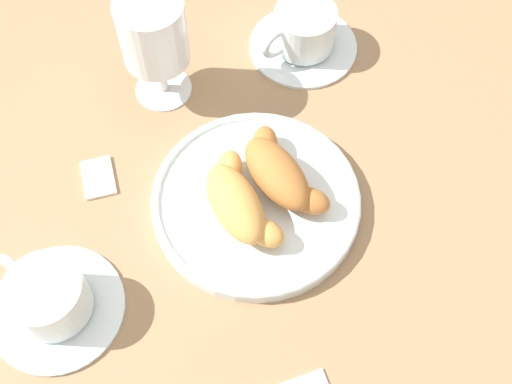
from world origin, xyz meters
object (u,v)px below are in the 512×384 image
Objects in this scene: sugar_packet at (98,177)px; coffee_cup_near at (50,299)px; croissant_small at (279,173)px; coffee_cup_far at (303,33)px; croissant_large at (238,201)px; juice_glass_left at (154,37)px; pastry_plate at (256,201)px.

coffee_cup_near is at bearing -24.24° from sugar_packet.
croissant_small is 0.26m from coffee_cup_near.
croissant_large is at bearing -29.81° from coffee_cup_far.
coffee_cup_far is (-0.20, 0.08, -0.01)m from croissant_small.
croissant_small is 0.94× the size of coffee_cup_near.
croissant_large is 0.06m from croissant_small.
sugar_packet is at bearing 159.01° from coffee_cup_near.
sugar_packet is (0.11, -0.09, -0.09)m from juice_glass_left.
juice_glass_left reaches higher than coffee_cup_far.
croissant_small reaches higher than sugar_packet.
juice_glass_left is at bearing 137.60° from sugar_packet.
coffee_cup_near is 0.97× the size of juice_glass_left.
juice_glass_left reaches higher than coffee_cup_near.
coffee_cup_near and coffee_cup_far have the same top height.
croissant_small is at bearing 114.58° from pastry_plate.
croissant_small is 0.21m from coffee_cup_far.
croissant_small reaches higher than pastry_plate.
pastry_plate is 1.71× the size of croissant_large.
croissant_small is at bearing 70.23° from sugar_packet.
croissant_small is 0.94× the size of coffee_cup_far.
pastry_plate reaches higher than sugar_packet.
coffee_cup_near is at bearing -71.59° from pastry_plate.
sugar_packet is at bearing -106.53° from croissant_small.
croissant_small is at bearing 31.91° from juice_glass_left.
pastry_plate is 0.21m from juice_glass_left.
juice_glass_left reaches higher than sugar_packet.
coffee_cup_near is 0.43m from coffee_cup_far.
coffee_cup_near is at bearing -72.51° from croissant_large.
croissant_large is 0.21m from juice_glass_left.
coffee_cup_near reaches higher than sugar_packet.
coffee_cup_far is (-0.21, 0.10, 0.02)m from pastry_plate.
pastry_plate is at bearing 22.95° from juice_glass_left.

